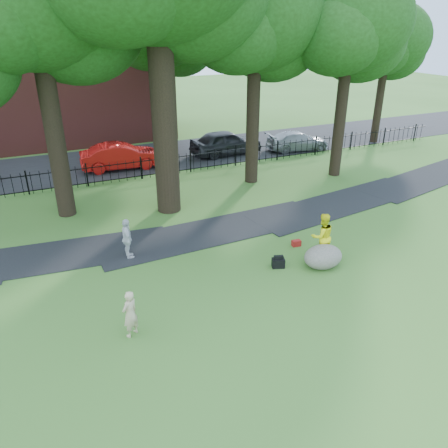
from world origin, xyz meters
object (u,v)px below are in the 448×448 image
man (322,236)px  boulder (323,255)px  red_sedan (121,156)px  woman (130,314)px

man → boulder: man is taller
red_sedan → man: bearing=-159.0°
man → boulder: 0.77m
man → red_sedan: (-4.34, 14.26, -0.13)m
woman → red_sedan: red_sedan is taller
woman → boulder: bearing=155.2°
woman → boulder: (7.34, 0.93, -0.30)m
man → boulder: size_ratio=1.23×
woman → red_sedan: bearing=-133.8°
red_sedan → boulder: bearing=-160.6°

